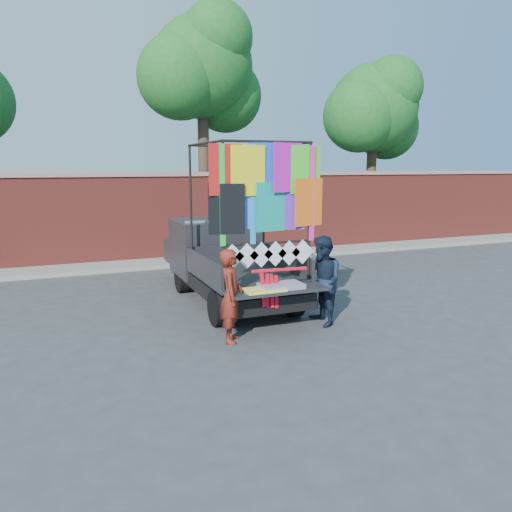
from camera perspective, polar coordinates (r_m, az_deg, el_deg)
name	(u,v)px	position (r m, az deg, el deg)	size (l,w,h in m)	color
ground	(284,326)	(8.95, 3.28, -7.94)	(90.00, 90.00, 0.00)	#38383A
brick_wall	(184,215)	(15.19, -8.21, 4.63)	(30.00, 0.45, 2.61)	#98342C
curb	(191,261)	(14.70, -7.41, -0.53)	(30.00, 1.20, 0.12)	gray
tree_mid	(204,72)	(16.72, -6.02, 20.23)	(4.20, 3.30, 7.73)	#38281C
tree_right	(375,111)	(19.46, 13.48, 15.78)	(4.20, 3.30, 6.62)	#38281C
pickup_truck	(222,259)	(10.83, -3.95, -0.30)	(2.03, 5.09, 3.21)	black
woman	(231,296)	(7.97, -2.85, -4.57)	(0.55, 0.36, 1.51)	maroon
man	(322,281)	(8.86, 7.60, -2.86)	(0.77, 0.60, 1.59)	#141E32
streamer_bundle	(274,282)	(8.30, 2.02, -2.97)	(0.97, 0.16, 0.67)	red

